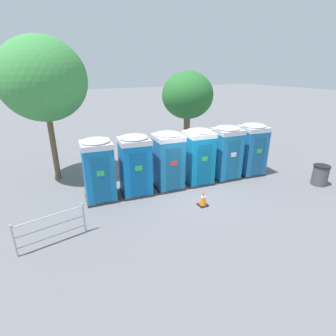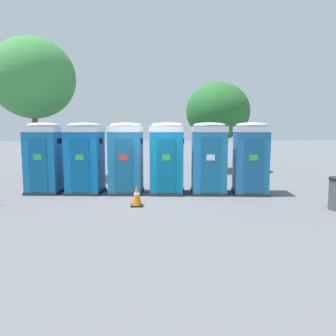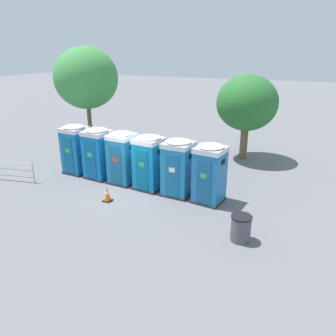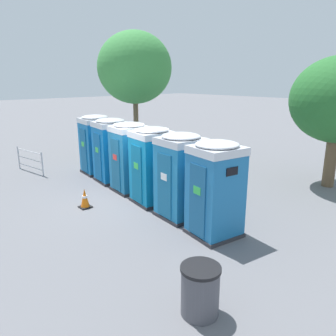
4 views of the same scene
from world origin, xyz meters
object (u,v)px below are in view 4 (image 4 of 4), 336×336
Objects in this scene: portapotty_2 at (130,157)px; portapotty_5 at (215,189)px; portapotty_0 at (96,144)px; trash_can at (200,290)px; portapotty_3 at (152,165)px; event_barrier at (30,160)px; portapotty_1 at (111,150)px; portapotty_4 at (180,176)px; street_tree_0 at (135,68)px; traffic_cone at (85,198)px.

portapotty_5 is (4.41, -0.41, -0.00)m from portapotty_2.
trash_can is at bearing -19.19° from portapotty_0.
portapotty_5 reaches higher than trash_can.
portapotty_0 is 1.00× the size of portapotty_3.
portapotty_0 is at bearing 160.81° from trash_can.
event_barrier is at bearing 174.86° from trash_can.
portapotty_1 is 1.00× the size of portapotty_4.
portapotty_4 reaches higher than event_barrier.
portapotty_1 is 8.36m from trash_can.
event_barrier is at bearing -170.90° from portapotty_5.
portapotty_2 and portapotty_5 have the same top height.
portapotty_4 is (2.94, -0.26, -0.00)m from portapotty_2.
portapotty_4 is at bearing 174.00° from portapotty_5.
trash_can is at bearing -5.14° from event_barrier.
portapotty_4 is at bearing -4.66° from portapotty_3.
portapotty_4 is (1.47, -0.12, -0.00)m from portapotty_3.
portapotty_3 is 7.45m from street_tree_0.
street_tree_0 is at bearing 130.46° from traffic_cone.
portapotty_3 is 2.41m from traffic_cone.
portapotty_2 and portapotty_4 have the same top height.
street_tree_0 is 3.10× the size of event_barrier.
portapotty_1 is at bearing 30.40° from event_barrier.
street_tree_0 is (-8.64, 3.79, 3.25)m from portapotty_5.
portapotty_1 and portapotty_3 have the same top height.
portapotty_3 is (1.47, -0.14, -0.00)m from portapotty_2.
portapotty_3 is 2.75× the size of trash_can.
portapotty_5 is at bearing -5.33° from portapotty_2.
portapotty_0 is 2.75× the size of trash_can.
portapotty_2 is 2.34m from traffic_cone.
portapotty_1 is 1.00× the size of portapotty_5.
street_tree_0 reaches higher than trash_can.
portapotty_2 is 2.75× the size of trash_can.
event_barrier is at bearing -149.60° from portapotty_1.
portapotty_1 reaches higher than event_barrier.
portapotty_4 is at bearing -5.00° from portapotty_2.
portapotty_0 and portapotty_5 have the same top height.
event_barrier is (-0.72, -5.29, -3.96)m from street_tree_0.
event_barrier reaches higher than traffic_cone.
portapotty_5 is (5.88, -0.54, 0.00)m from portapotty_1.
portapotty_2 is 6.32m from street_tree_0.
portapotty_0 is at bearing 174.59° from portapotty_5.
portapotty_3 reaches higher than event_barrier.
trash_can is (7.74, -3.05, -0.82)m from portapotty_1.
portapotty_2 is at bearing -38.62° from street_tree_0.
event_barrier is at bearing -132.48° from portapotty_0.
portapotty_4 is (5.88, -0.54, -0.00)m from portapotty_0.
traffic_cone is (0.43, -2.08, -0.97)m from portapotty_2.
portapotty_5 is 9.51m from event_barrier.
portapotty_4 is 8.68m from street_tree_0.
portapotty_1 is 4.10m from event_barrier.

